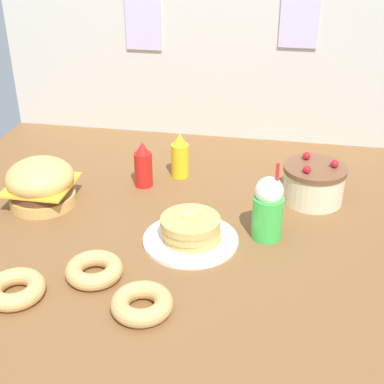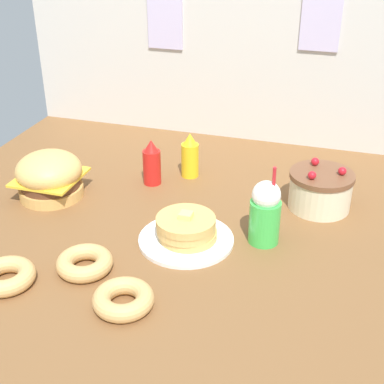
% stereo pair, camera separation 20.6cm
% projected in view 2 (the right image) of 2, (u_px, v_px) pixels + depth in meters
% --- Properties ---
extents(ground_plane, '(2.17, 2.03, 0.02)m').
position_uv_depth(ground_plane, '(167.00, 237.00, 2.04)').
color(ground_plane, brown).
extents(back_wall, '(2.17, 0.04, 0.81)m').
position_uv_depth(back_wall, '(232.00, 60.00, 2.69)').
color(back_wall, beige).
rests_on(back_wall, ground_plane).
extents(burger, '(0.27, 0.27, 0.20)m').
position_uv_depth(burger, '(50.00, 176.00, 2.26)').
color(burger, '#DBA859').
rests_on(burger, ground_plane).
extents(pancake_stack, '(0.35, 0.35, 0.12)m').
position_uv_depth(pancake_stack, '(186.00, 231.00, 1.98)').
color(pancake_stack, white).
rests_on(pancake_stack, ground_plane).
extents(layer_cake, '(0.26, 0.26, 0.19)m').
position_uv_depth(layer_cake, '(320.00, 190.00, 2.18)').
color(layer_cake, beige).
rests_on(layer_cake, ground_plane).
extents(ketchup_bottle, '(0.08, 0.08, 0.21)m').
position_uv_depth(ketchup_bottle, '(152.00, 163.00, 2.36)').
color(ketchup_bottle, red).
rests_on(ketchup_bottle, ground_plane).
extents(mustard_bottle, '(0.08, 0.08, 0.21)m').
position_uv_depth(mustard_bottle, '(190.00, 156.00, 2.43)').
color(mustard_bottle, yellow).
rests_on(mustard_bottle, ground_plane).
extents(cream_soda_cup, '(0.11, 0.11, 0.31)m').
position_uv_depth(cream_soda_cup, '(265.00, 213.00, 1.94)').
color(cream_soda_cup, green).
rests_on(cream_soda_cup, ground_plane).
extents(donut_pink_glaze, '(0.19, 0.19, 0.06)m').
position_uv_depth(donut_pink_glaze, '(6.00, 276.00, 1.77)').
color(donut_pink_glaze, tan).
rests_on(donut_pink_glaze, ground_plane).
extents(donut_chocolate, '(0.19, 0.19, 0.06)m').
position_uv_depth(donut_chocolate, '(85.00, 262.00, 1.83)').
color(donut_chocolate, tan).
rests_on(donut_chocolate, ground_plane).
extents(donut_vanilla, '(0.19, 0.19, 0.06)m').
position_uv_depth(donut_vanilla, '(123.00, 299.00, 1.66)').
color(donut_vanilla, tan).
rests_on(donut_vanilla, ground_plane).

